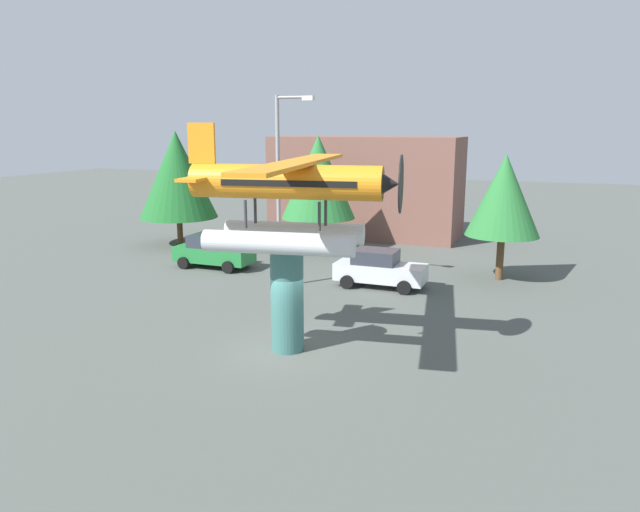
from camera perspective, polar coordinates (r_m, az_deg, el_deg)
ground_plane at (r=20.26m, az=-3.14°, el=-8.98°), size 140.00×140.00×0.00m
display_pedestal at (r=19.69m, az=-3.19°, el=-4.23°), size 1.10×1.10×3.50m
floatplane_monument at (r=18.97m, az=-2.94°, el=5.71°), size 7.11×10.44×4.00m
car_near_green at (r=32.05m, az=-10.29°, el=0.46°), size 4.20×2.02×1.76m
car_mid_silver at (r=27.81m, az=5.75°, el=-1.21°), size 4.20×2.02×1.76m
streetlight_primary at (r=26.99m, az=-3.71°, el=7.33°), size 1.84×0.28×8.74m
storefront_building at (r=41.11m, az=4.50°, el=6.72°), size 12.71×5.42×6.75m
tree_west at (r=38.38m, az=-13.63°, el=7.64°), size 4.88×4.88×7.17m
tree_east at (r=35.17m, az=-0.16°, el=7.62°), size 4.40×4.40×6.93m
tree_center_back at (r=29.78m, az=17.35°, el=5.58°), size 3.54×3.54×6.13m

